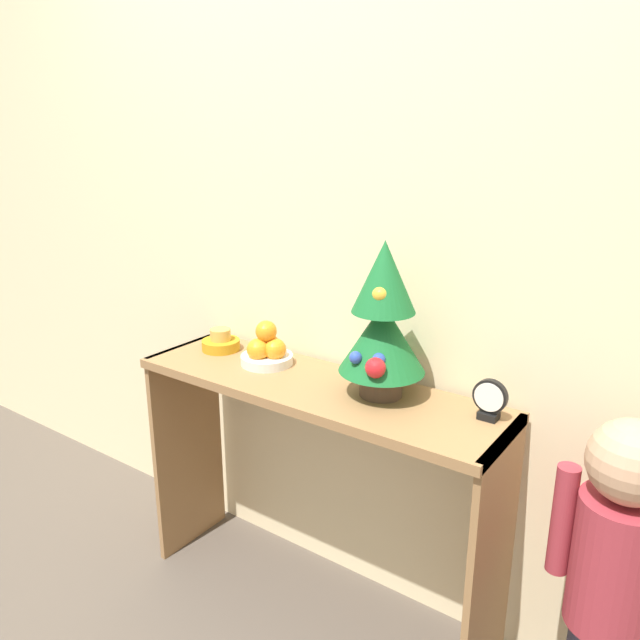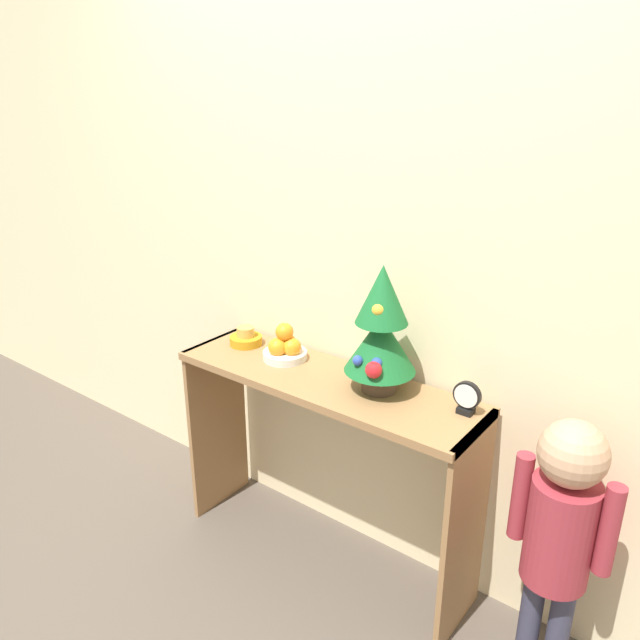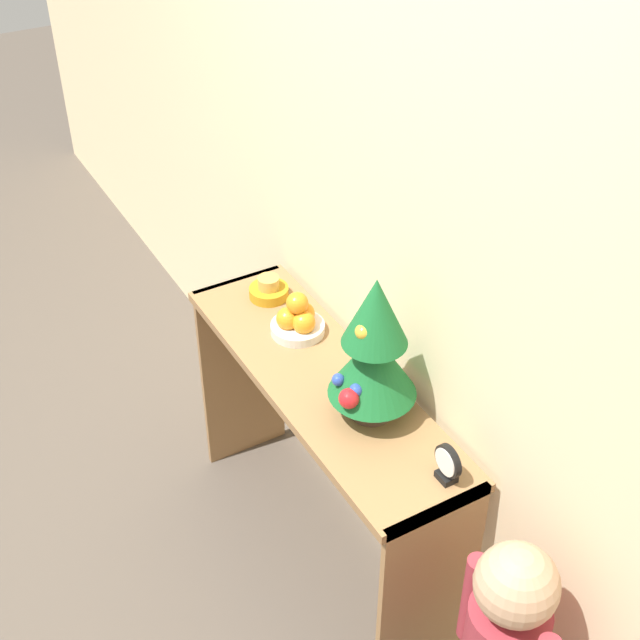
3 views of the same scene
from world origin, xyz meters
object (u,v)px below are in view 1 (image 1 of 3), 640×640
Objects in this scene: fruit_bowl at (267,350)px; desk_clock at (490,400)px; child_figure at (617,551)px; mini_tree at (383,320)px; singing_bowl at (221,342)px.

desk_clock is (0.75, 0.03, 0.01)m from fruit_bowl.
fruit_bowl is at bearing 178.04° from child_figure.
mini_tree is at bearing -174.12° from desk_clock.
fruit_bowl reaches higher than singing_bowl.
child_figure is at bearing -1.96° from fruit_bowl.
desk_clock is (0.31, 0.03, -0.17)m from mini_tree.
desk_clock is (0.97, 0.02, 0.03)m from singing_bowl.
fruit_bowl reaches higher than desk_clock.
singing_bowl is (-0.65, 0.01, -0.20)m from mini_tree.
mini_tree reaches higher than singing_bowl.
mini_tree is 0.81m from child_figure.
child_figure is at bearing -3.07° from mini_tree.
desk_clock is at bearing 1.26° from singing_bowl.
singing_bowl is 0.97m from desk_clock.
singing_bowl is 1.36m from child_figure.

